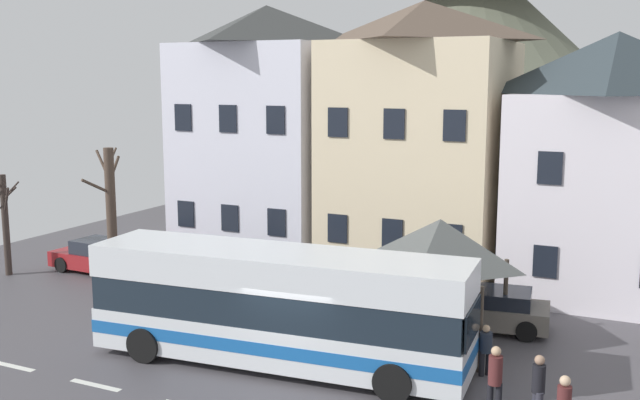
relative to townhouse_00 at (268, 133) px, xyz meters
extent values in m
cube|color=#4B484D|center=(7.51, -12.21, -5.52)|extent=(40.00, 60.00, 0.06)
cube|color=silver|center=(0.01, -14.57, -5.49)|extent=(1.60, 0.20, 0.01)
cube|color=silver|center=(3.01, -14.57, -5.49)|extent=(1.60, 0.20, 0.01)
cube|color=silver|center=(0.00, 0.00, -0.83)|extent=(6.54, 6.43, 9.33)
pyramid|color=#383A39|center=(0.00, 0.00, 4.67)|extent=(6.54, 6.43, 1.66)
cube|color=black|center=(-2.18, -3.24, -3.26)|extent=(0.80, 0.06, 1.10)
cube|color=black|center=(0.00, -3.24, -3.26)|extent=(0.80, 0.06, 1.10)
cube|color=black|center=(2.18, -3.24, -3.26)|extent=(0.80, 0.06, 1.10)
cube|color=black|center=(-2.18, -3.24, 0.79)|extent=(0.80, 0.06, 1.10)
cube|color=black|center=(0.00, -3.24, 0.79)|extent=(0.80, 0.06, 1.10)
cube|color=black|center=(2.18, -3.24, 0.79)|extent=(0.80, 0.06, 1.10)
cube|color=beige|center=(7.05, 0.08, -0.85)|extent=(6.66, 6.57, 9.29)
pyramid|color=brown|center=(7.05, 0.08, 4.60)|extent=(6.66, 6.57, 1.60)
cube|color=black|center=(4.83, -3.24, -3.27)|extent=(0.80, 0.06, 1.10)
cube|color=black|center=(7.05, -3.24, -3.27)|extent=(0.80, 0.06, 1.10)
cube|color=black|center=(9.27, -3.24, -3.27)|extent=(0.80, 0.06, 1.10)
cube|color=black|center=(4.83, -3.24, 0.77)|extent=(0.80, 0.06, 1.10)
cube|color=black|center=(7.05, -3.24, 0.77)|extent=(0.80, 0.06, 1.10)
cube|color=black|center=(9.27, -3.24, 0.77)|extent=(0.80, 0.06, 1.10)
cube|color=white|center=(14.22, -0.18, -1.82)|extent=(6.71, 6.05, 7.34)
pyramid|color=#2E383E|center=(14.22, -0.18, 2.93)|extent=(6.71, 6.05, 2.17)
cube|color=black|center=(12.54, -3.24, -3.74)|extent=(0.80, 0.06, 1.10)
cube|color=black|center=(12.54, -3.24, -0.55)|extent=(0.80, 0.06, 1.10)
cone|color=#636854|center=(5.03, 16.05, 2.11)|extent=(32.65, 32.65, 15.20)
cube|color=silver|center=(6.64, -11.28, -4.68)|extent=(10.76, 3.29, 1.13)
cube|color=#1959A5|center=(6.64, -11.28, -4.62)|extent=(10.78, 3.31, 0.36)
cube|color=#19232D|center=(6.64, -11.28, -3.63)|extent=(10.66, 3.24, 0.95)
cube|color=silver|center=(6.64, -11.28, -2.71)|extent=(10.76, 3.29, 0.89)
cube|color=#19232D|center=(11.95, -10.86, -3.63)|extent=(0.22, 2.07, 0.92)
cylinder|color=black|center=(10.14, -9.82, -4.99)|extent=(1.02, 0.36, 1.00)
cylinder|color=black|center=(10.33, -12.18, -4.99)|extent=(1.02, 0.36, 1.00)
cylinder|color=black|center=(2.96, -10.39, -4.99)|extent=(1.02, 0.36, 1.00)
cylinder|color=black|center=(3.14, -12.74, -4.99)|extent=(1.02, 0.36, 1.00)
cylinder|color=#473D33|center=(8.51, -6.10, -4.29)|extent=(0.14, 0.14, 2.40)
cylinder|color=#473D33|center=(11.81, -6.10, -4.29)|extent=(0.14, 0.14, 2.40)
cylinder|color=#473D33|center=(8.51, -9.40, -4.29)|extent=(0.14, 0.14, 2.40)
cylinder|color=#473D33|center=(11.81, -9.40, -4.29)|extent=(0.14, 0.14, 2.40)
pyramid|color=#4E5250|center=(10.16, -7.75, -2.39)|extent=(3.60, 3.60, 1.41)
cube|color=slate|center=(0.67, -5.72, -5.01)|extent=(4.05, 2.27, 0.61)
cube|color=#1E232D|center=(0.48, -5.69, -4.43)|extent=(2.49, 1.87, 0.54)
cylinder|color=black|center=(2.04, -5.00, -5.17)|extent=(0.66, 0.27, 0.64)
cylinder|color=black|center=(1.83, -6.73, -5.17)|extent=(0.66, 0.27, 0.64)
cylinder|color=black|center=(-0.49, -4.70, -5.17)|extent=(0.66, 0.27, 0.64)
cylinder|color=black|center=(-0.70, -6.43, -5.17)|extent=(0.66, 0.27, 0.64)
cube|color=slate|center=(11.20, -5.78, -4.98)|extent=(4.01, 2.26, 0.66)
cube|color=#1E232D|center=(11.38, -5.75, -4.43)|extent=(2.47, 1.85, 0.45)
cylinder|color=black|center=(10.06, -6.78, -5.17)|extent=(0.66, 0.28, 0.64)
cylinder|color=black|center=(9.84, -5.10, -5.17)|extent=(0.66, 0.28, 0.64)
cylinder|color=black|center=(12.55, -6.45, -5.17)|extent=(0.66, 0.28, 0.64)
cylinder|color=black|center=(12.33, -4.77, -5.17)|extent=(0.66, 0.28, 0.64)
cube|color=maroon|center=(-4.62, -5.68, -5.00)|extent=(4.59, 1.95, 0.62)
cube|color=#1E232D|center=(-4.40, -5.70, -4.42)|extent=(2.78, 1.65, 0.55)
cylinder|color=black|center=(-6.15, -6.43, -5.17)|extent=(0.65, 0.23, 0.64)
cylinder|color=black|center=(-6.07, -4.79, -5.17)|extent=(0.65, 0.23, 0.64)
cylinder|color=black|center=(-3.18, -6.58, -5.17)|extent=(0.65, 0.23, 0.64)
cylinder|color=black|center=(-3.09, -4.94, -5.17)|extent=(0.65, 0.23, 0.64)
cylinder|color=black|center=(13.73, -11.82, -4.41)|extent=(0.30, 0.30, 0.67)
sphere|color=#9E7A60|center=(13.73, -11.82, -3.96)|extent=(0.23, 0.23, 0.23)
cylinder|color=#512323|center=(14.38, -12.47, -4.51)|extent=(0.31, 0.31, 0.58)
sphere|color=#D1AD89|center=(14.38, -12.47, -4.10)|extent=(0.24, 0.24, 0.24)
cylinder|color=black|center=(12.85, -11.85, -5.08)|extent=(0.15, 0.15, 0.82)
cylinder|color=black|center=(12.65, -11.84, -5.08)|extent=(0.15, 0.15, 0.82)
cylinder|color=#512323|center=(12.75, -11.85, -4.37)|extent=(0.33, 0.33, 0.70)
sphere|color=tan|center=(12.75, -11.85, -3.90)|extent=(0.24, 0.24, 0.24)
cylinder|color=black|center=(11.94, -9.65, -5.14)|extent=(0.15, 0.15, 0.70)
cylinder|color=black|center=(12.08, -9.49, -5.14)|extent=(0.15, 0.15, 0.70)
cylinder|color=#232B38|center=(12.01, -9.57, -4.56)|extent=(0.34, 0.34, 0.55)
sphere|color=tan|center=(12.01, -9.57, -4.18)|extent=(0.20, 0.20, 0.20)
cube|color=#33473D|center=(9.79, -5.25, -5.04)|extent=(1.67, 0.45, 0.08)
cube|color=#33473D|center=(9.79, -5.02, -4.82)|extent=(1.67, 0.06, 0.40)
cube|color=#2D2D33|center=(9.03, -5.25, -5.27)|extent=(0.08, 0.36, 0.45)
cube|color=#2D2D33|center=(10.54, -5.25, -5.27)|extent=(0.08, 0.36, 0.45)
cylinder|color=#382D28|center=(-7.83, -7.63, -3.44)|extent=(0.27, 0.27, 4.11)
cylinder|color=#382D28|center=(-7.50, -7.79, -2.41)|extent=(0.76, 0.45, 1.17)
cylinder|color=#382D28|center=(-7.93, -7.14, -2.07)|extent=(0.28, 1.02, 0.57)
cylinder|color=#382D28|center=(-7.39, -7.71, -2.10)|extent=(0.93, 0.24, 0.61)
cylinder|color=#47382D|center=(-1.14, -8.99, -2.71)|extent=(0.34, 0.34, 5.56)
cylinder|color=#47382D|center=(-1.26, -8.66, -0.27)|extent=(0.33, 0.73, 0.57)
cylinder|color=#47382D|center=(-1.30, -9.48, -1.21)|extent=(0.43, 1.06, 0.64)
cylinder|color=#47382D|center=(-1.56, -8.80, -0.57)|extent=(0.95, 0.49, 1.01)
cylinder|color=#47382D|center=(-1.27, -8.59, -0.71)|extent=(0.37, 0.89, 0.85)
camera|label=1|loc=(16.06, -28.40, 2.39)|focal=41.34mm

